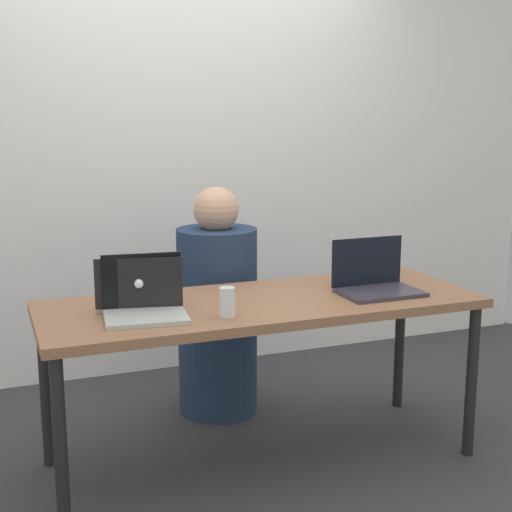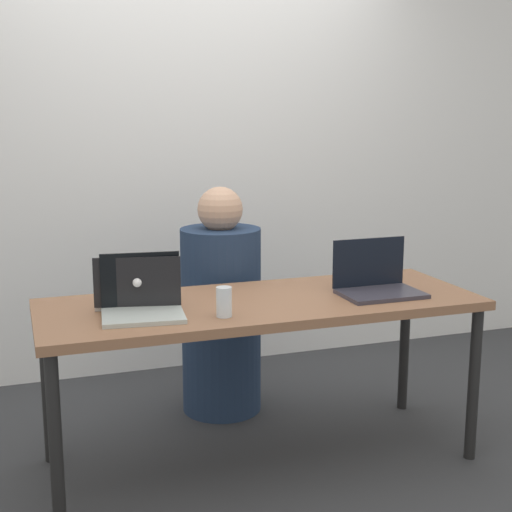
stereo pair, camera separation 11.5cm
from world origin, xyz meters
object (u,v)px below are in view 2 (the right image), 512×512
object	(u,v)px
laptop_front_left	(142,303)
laptop_front_right	(377,282)
person_at_center	(221,313)
water_glass_left	(224,304)
laptop_back_left	(139,295)

from	to	relation	value
laptop_front_left	laptop_front_right	bearing A→B (deg)	6.82
laptop_front_left	laptop_front_right	world-z (taller)	laptop_front_left
laptop_front_left	laptop_front_right	xyz separation A→B (m)	(1.05, 0.01, -0.00)
laptop_front_left	person_at_center	bearing A→B (deg)	58.65
water_glass_left	laptop_front_left	bearing A→B (deg)	157.41
person_at_center	laptop_front_left	xyz separation A→B (m)	(-0.52, -0.67, 0.27)
laptop_front_left	laptop_back_left	distance (m)	0.15
person_at_center	laptop_front_right	bearing A→B (deg)	137.44
laptop_front_left	water_glass_left	xyz separation A→B (m)	(0.30, -0.13, 0.00)
laptop_front_left	laptop_back_left	xyz separation A→B (m)	(0.01, 0.14, -0.00)
person_at_center	laptop_front_left	size ratio (longest dim) A/B	3.41
person_at_center	laptop_front_left	distance (m)	0.89
laptop_front_right	water_glass_left	world-z (taller)	laptop_front_right
laptop_front_right	water_glass_left	size ratio (longest dim) A/B	2.98
person_at_center	laptop_back_left	distance (m)	0.78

